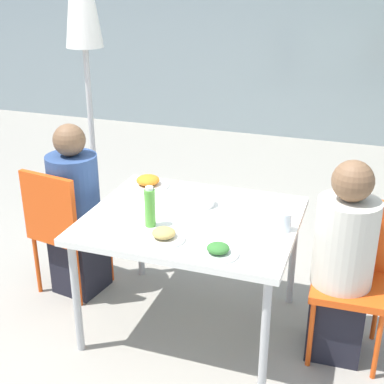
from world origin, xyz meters
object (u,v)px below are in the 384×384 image
Objects in this scene: chair_right at (351,266)px; bottle at (150,207)px; person_right at (342,267)px; drinking_cup at (284,222)px; person_left at (76,215)px; closed_umbrella at (82,0)px; chair_left at (62,223)px; salad_bowl at (201,200)px.

bottle is (-1.06, -0.29, 0.32)m from chair_right.
person_right reaches higher than drinking_cup.
bottle is (0.66, -0.31, 0.29)m from person_left.
closed_umbrella reaches higher than bottle.
chair_right is at bearing -121.97° from person_right.
chair_right is (1.78, 0.05, 0.00)m from chair_left.
salad_bowl is (0.90, 0.10, 0.24)m from chair_left.
person_right is 0.46× the size of closed_umbrella.
chair_right is at bearing 10.86° from chair_left.
drinking_cup is at bearing -17.89° from salad_bowl.
chair_right is 0.76× the size of person_right.
person_left reaches higher than bottle.
bottle is at bearing -49.82° from closed_umbrella.
salad_bowl is (-0.51, 0.17, -0.02)m from drinking_cup.
closed_umbrella is at bearing -25.75° from chair_right.
salad_bowl is (-0.83, 0.13, 0.21)m from person_right.
chair_left is 0.35× the size of closed_umbrella.
chair_left is at bearing -0.63° from chair_right.
drinking_cup is (1.69, -1.01, -1.02)m from closed_umbrella.
salad_bowl is at bearing -11.34° from person_right.
chair_left is at bearing -73.22° from closed_umbrella.
closed_umbrella is (-0.29, 0.95, 1.29)m from chair_left.
chair_right is 0.91m from salad_bowl.
person_left is 11.34× the size of drinking_cup.
drinking_cup is 0.54m from salad_bowl.
closed_umbrella is (-2.06, 0.90, 1.29)m from chair_right.
person_right is 2.57m from closed_umbrella.
bottle is (-1.01, -0.21, 0.29)m from person_right.
chair_right is 0.10m from person_right.
closed_umbrella reaches higher than salad_bowl.
person_right is 1.07m from bottle.
person_right reaches higher than chair_right.
drinking_cup is at bearing 3.53° from person_left.
person_left reaches higher than drinking_cup.
closed_umbrella is at bearing -28.15° from person_right.
person_left reaches higher than chair_left.
chair_left is at bearing 177.35° from drinking_cup.
drinking_cup is (-0.32, -0.03, 0.23)m from person_right.
closed_umbrella is at bearing 144.40° from salad_bowl.
person_left is at bearing 154.42° from bottle.
closed_umbrella is at bearing 130.18° from bottle.
chair_right is at bearing 17.25° from drinking_cup.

